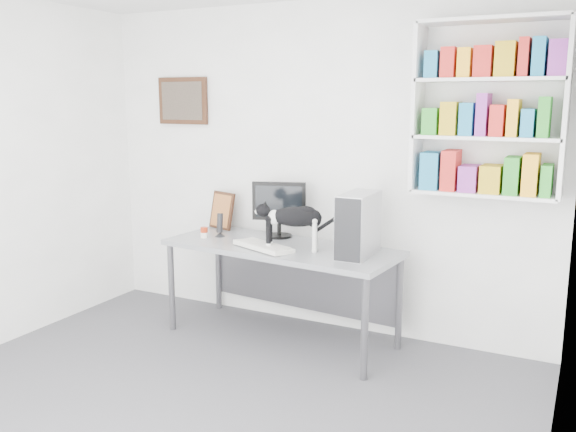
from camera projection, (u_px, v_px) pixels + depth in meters
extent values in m
cube|color=#4C4B50|center=(173.00, 428.00, 3.60)|extent=(4.00, 4.00, 0.01)
cube|color=white|center=(314.00, 168.00, 5.10)|extent=(4.00, 0.01, 2.70)
cube|color=white|center=(561.00, 242.00, 2.46)|extent=(0.01, 4.00, 2.70)
cube|color=white|center=(488.00, 109.00, 4.25)|extent=(1.03, 0.28, 1.24)
cube|color=#462816|center=(183.00, 101.00, 5.54)|extent=(0.52, 0.04, 0.42)
cube|color=gray|center=(281.00, 292.00, 4.89)|extent=(1.94, 0.90, 0.78)
cube|color=black|center=(279.00, 209.00, 5.05)|extent=(0.49, 0.34, 0.47)
cube|color=silver|center=(263.00, 246.00, 4.69)|extent=(0.56, 0.38, 0.04)
cube|color=#AAAAAF|center=(358.00, 224.00, 4.47)|extent=(0.21, 0.47, 0.46)
cylinder|color=black|center=(220.00, 224.00, 5.10)|extent=(0.10, 0.10, 0.21)
cube|color=#462816|center=(222.00, 210.00, 5.40)|extent=(0.29, 0.19, 0.34)
cylinder|color=#A8290E|center=(204.00, 233.00, 5.06)|extent=(0.08, 0.08, 0.09)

